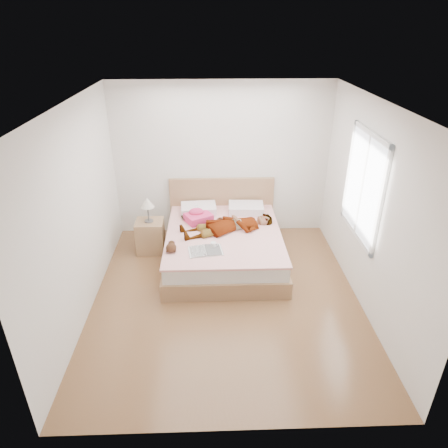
% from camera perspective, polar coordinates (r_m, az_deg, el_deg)
% --- Properties ---
extents(ground, '(4.00, 4.00, 0.00)m').
position_cam_1_polar(ground, '(5.59, 0.30, -10.43)').
color(ground, '#4C2A17').
rests_on(ground, ground).
extents(woman, '(1.60, 0.99, 0.21)m').
position_cam_1_polar(woman, '(6.16, 0.71, 0.18)').
color(woman, silver).
rests_on(woman, bed).
extents(hair, '(0.49, 0.56, 0.07)m').
position_cam_1_polar(hair, '(6.59, -4.43, 1.36)').
color(hair, black).
rests_on(hair, bed).
extents(phone, '(0.07, 0.11, 0.05)m').
position_cam_1_polar(phone, '(6.48, -3.87, 2.40)').
color(phone, silver).
rests_on(phone, bed).
extents(room_shell, '(4.00, 4.00, 4.00)m').
position_cam_1_polar(room_shell, '(5.45, 19.27, 5.13)').
color(room_shell, white).
rests_on(room_shell, ground).
extents(bed, '(1.80, 2.08, 1.00)m').
position_cam_1_polar(bed, '(6.29, -0.06, -2.66)').
color(bed, brown).
rests_on(bed, ground).
extents(towel, '(0.50, 0.47, 0.21)m').
position_cam_1_polar(towel, '(6.41, -3.74, 1.10)').
color(towel, '#F04176').
rests_on(towel, bed).
extents(magazine, '(0.51, 0.37, 0.03)m').
position_cam_1_polar(magazine, '(5.61, -2.66, -3.85)').
color(magazine, white).
rests_on(magazine, bed).
extents(coffee_mug, '(0.11, 0.09, 0.09)m').
position_cam_1_polar(coffee_mug, '(5.68, -1.53, -3.00)').
color(coffee_mug, white).
rests_on(coffee_mug, bed).
extents(plush_toy, '(0.15, 0.22, 0.13)m').
position_cam_1_polar(plush_toy, '(5.63, -7.55, -3.27)').
color(plush_toy, '#32170E').
rests_on(plush_toy, bed).
extents(nightstand, '(0.44, 0.40, 0.94)m').
position_cam_1_polar(nightstand, '(6.58, -10.50, -1.37)').
color(nightstand, '#936144').
rests_on(nightstand, ground).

